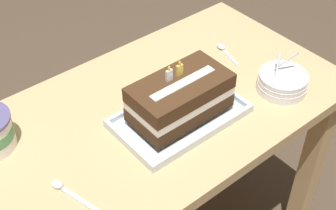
# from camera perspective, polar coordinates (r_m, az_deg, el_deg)

# --- Properties ---
(dining_table) EXTENTS (1.08, 0.60, 0.70)m
(dining_table) POSITION_cam_1_polar(r_m,az_deg,el_deg) (1.40, -1.27, -3.96)
(dining_table) COLOR tan
(dining_table) RESTS_ON ground_plane
(foil_tray) EXTENTS (0.35, 0.21, 0.02)m
(foil_tray) POSITION_cam_1_polar(r_m,az_deg,el_deg) (1.28, 1.38, -1.44)
(foil_tray) COLOR silver
(foil_tray) RESTS_ON dining_table
(birthday_cake) EXTENTS (0.26, 0.14, 0.15)m
(birthday_cake) POSITION_cam_1_polar(r_m,az_deg,el_deg) (1.23, 1.43, 0.93)
(birthday_cake) COLOR #422917
(birthday_cake) RESTS_ON foil_tray
(bowl_stack) EXTENTS (0.14, 0.14, 0.11)m
(bowl_stack) POSITION_cam_1_polar(r_m,az_deg,el_deg) (1.40, 13.39, 2.66)
(bowl_stack) COLOR white
(bowl_stack) RESTS_ON dining_table
(serving_spoon_near_tray) EXTENTS (0.06, 0.15, 0.01)m
(serving_spoon_near_tray) POSITION_cam_1_polar(r_m,az_deg,el_deg) (1.14, -12.15, -9.73)
(serving_spoon_near_tray) COLOR silver
(serving_spoon_near_tray) RESTS_ON dining_table
(serving_spoon_by_bowls) EXTENTS (0.05, 0.12, 0.01)m
(serving_spoon_by_bowls) POSITION_cam_1_polar(r_m,az_deg,el_deg) (1.54, 6.53, 6.65)
(serving_spoon_by_bowls) COLOR silver
(serving_spoon_by_bowls) RESTS_ON dining_table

